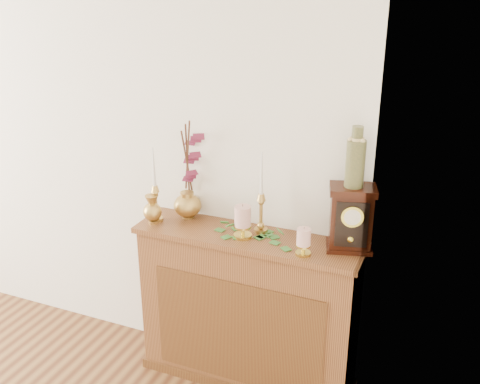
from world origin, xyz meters
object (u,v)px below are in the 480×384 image
at_px(mantel_clock, 351,219).
at_px(ginger_jar, 192,172).
at_px(bud_vase, 152,210).
at_px(candlestick_left, 156,197).
at_px(ceramic_vase, 356,160).
at_px(candlestick_center, 261,207).

bearing_deg(mantel_clock, ginger_jar, 160.07).
bearing_deg(bud_vase, candlestick_left, 90.13).
bearing_deg(ginger_jar, ceramic_vase, -4.01).
height_order(candlestick_left, ceramic_vase, ceramic_vase).
relative_size(candlestick_center, mantel_clock, 1.33).
bearing_deg(mantel_clock, ceramic_vase, 90.00).
distance_m(bud_vase, ginger_jar, 0.30).
xyz_separation_m(mantel_clock, ceramic_vase, (-0.00, 0.00, 0.30)).
distance_m(bud_vase, mantel_clock, 1.08).
bearing_deg(candlestick_center, mantel_clock, -1.54).
relative_size(ginger_jar, ceramic_vase, 1.94).
relative_size(ginger_jar, mantel_clock, 1.72).
bearing_deg(ginger_jar, candlestick_left, -137.01).
xyz_separation_m(ginger_jar, ceramic_vase, (0.91, -0.06, 0.21)).
bearing_deg(candlestick_left, candlestick_center, 8.72).
bearing_deg(candlestick_left, mantel_clock, 4.15).
bearing_deg(candlestick_center, candlestick_left, -171.28).
distance_m(candlestick_center, ginger_jar, 0.45).
xyz_separation_m(candlestick_left, ceramic_vase, (1.07, 0.08, 0.33)).
bearing_deg(mantel_clock, candlestick_left, 168.42).
bearing_deg(ginger_jar, bud_vase, -129.96).
relative_size(candlestick_left, mantel_clock, 1.27).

